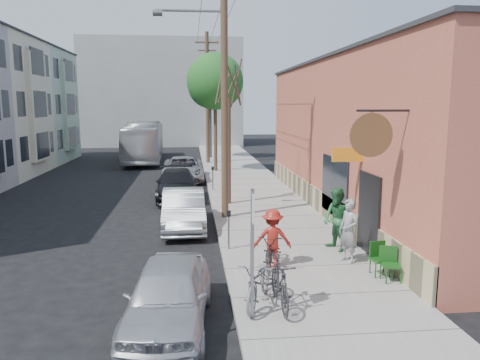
{
  "coord_description": "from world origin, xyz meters",
  "views": [
    {
      "loc": [
        1.12,
        -14.36,
        4.63
      ],
      "look_at": [
        3.16,
        5.05,
        1.5
      ],
      "focal_mm": 35.0,
      "sensor_mm": 36.0,
      "label": 1
    }
  ],
  "objects": [
    {
      "name": "parking_meter_near",
      "position": [
        2.25,
        -0.21,
        0.98
      ],
      "size": [
        0.14,
        0.14,
        1.24
      ],
      "color": "slate",
      "rests_on": "sidewalk"
    },
    {
      "name": "car_1",
      "position": [
        0.8,
        3.02,
        0.73
      ],
      "size": [
        1.65,
        4.48,
        1.47
      ],
      "primitive_type": "imported",
      "rotation": [
        0.0,
        0.0,
        0.02
      ],
      "color": "#A5A9AD",
      "rests_on": "ground"
    },
    {
      "name": "parked_bike_b",
      "position": [
        2.61,
        -4.37,
        0.69
      ],
      "size": [
        1.41,
        2.16,
        1.07
      ],
      "primitive_type": "imported",
      "rotation": [
        0.0,
        0.0,
        -0.37
      ],
      "color": "slate",
      "rests_on": "sidewalk"
    },
    {
      "name": "parking_meter_far",
      "position": [
        2.25,
        10.37,
        0.98
      ],
      "size": [
        0.14,
        0.14,
        1.24
      ],
      "color": "slate",
      "rests_on": "sidewalk"
    },
    {
      "name": "cyclist",
      "position": [
        3.33,
        -1.93,
        0.97
      ],
      "size": [
        1.12,
        0.72,
        1.64
      ],
      "primitive_type": "imported",
      "rotation": [
        0.0,
        0.0,
        3.03
      ],
      "color": "maroon",
      "rests_on": "sidewalk"
    },
    {
      "name": "tree_leafy_far",
      "position": [
        2.8,
        26.27,
        6.22
      ],
      "size": [
        3.75,
        3.75,
        7.96
      ],
      "color": "#44392C",
      "rests_on": "sidewalk"
    },
    {
      "name": "car_0",
      "position": [
        0.59,
        -5.01,
        0.7
      ],
      "size": [
        2.0,
        4.26,
        1.41
      ],
      "primitive_type": "imported",
      "rotation": [
        0.0,
        0.0,
        -0.08
      ],
      "color": "#B2B2BA",
      "rests_on": "ground"
    },
    {
      "name": "patio_chair_a",
      "position": [
        6.16,
        -3.36,
        0.59
      ],
      "size": [
        0.61,
        0.61,
        0.88
      ],
      "primitive_type": null,
      "rotation": [
        0.0,
        0.0,
        -0.25
      ],
      "color": "#144814",
      "rests_on": "sidewalk"
    },
    {
      "name": "patron_grey",
      "position": [
        5.57,
        -1.78,
        1.08
      ],
      "size": [
        0.68,
        0.8,
        1.86
      ],
      "primitive_type": "imported",
      "rotation": [
        0.0,
        0.0,
        -1.15
      ],
      "color": "gray",
      "rests_on": "sidewalk"
    },
    {
      "name": "sidewalk",
      "position": [
        4.25,
        11.0,
        0.07
      ],
      "size": [
        4.5,
        58.0,
        0.15
      ],
      "primitive_type": "cube",
      "color": "gray",
      "rests_on": "ground"
    },
    {
      "name": "patio_chair_b",
      "position": [
        6.06,
        -2.92,
        0.59
      ],
      "size": [
        0.58,
        0.58,
        0.88
      ],
      "primitive_type": null,
      "rotation": [
        0.0,
        0.0,
        0.18
      ],
      "color": "#144814",
      "rests_on": "sidewalk"
    },
    {
      "name": "patron_green",
      "position": [
        5.58,
        -0.66,
        1.13
      ],
      "size": [
        1.03,
        1.15,
        1.96
      ],
      "primitive_type": "imported",
      "rotation": [
        0.0,
        0.0,
        -1.21
      ],
      "color": "#296837",
      "rests_on": "sidewalk"
    },
    {
      "name": "utility_pole_near",
      "position": [
        2.39,
        4.13,
        5.41
      ],
      "size": [
        3.57,
        0.28,
        10.0
      ],
      "color": "#503A28",
      "rests_on": "sidewalk"
    },
    {
      "name": "car_2",
      "position": [
        0.39,
        8.76,
        0.72
      ],
      "size": [
        2.18,
        5.04,
        1.45
      ],
      "primitive_type": "imported",
      "rotation": [
        0.0,
        0.0,
        0.03
      ],
      "color": "black",
      "rests_on": "ground"
    },
    {
      "name": "tree_leafy_mid",
      "position": [
        2.8,
        17.73,
        6.2
      ],
      "size": [
        3.83,
        3.83,
        7.99
      ],
      "color": "#44392C",
      "rests_on": "sidewalk"
    },
    {
      "name": "tree_bare",
      "position": [
        2.8,
        6.75,
        2.55
      ],
      "size": [
        0.24,
        0.24,
        4.81
      ],
      "color": "#44392C",
      "rests_on": "sidewalk"
    },
    {
      "name": "parked_bike_a",
      "position": [
        3.04,
        -4.58,
        0.71
      ],
      "size": [
        0.54,
        1.87,
        1.12
      ],
      "primitive_type": "imported",
      "rotation": [
        0.0,
        0.0,
        0.01
      ],
      "color": "black",
      "rests_on": "sidewalk"
    },
    {
      "name": "sign_post",
      "position": [
        2.35,
        -5.06,
        1.83
      ],
      "size": [
        0.07,
        0.45,
        2.8
      ],
      "color": "slate",
      "rests_on": "sidewalk"
    },
    {
      "name": "utility_pole_far",
      "position": [
        2.45,
        22.46,
        5.34
      ],
      "size": [
        1.8,
        0.28,
        10.0
      ],
      "color": "#503A28",
      "rests_on": "sidewalk"
    },
    {
      "name": "end_cap_building",
      "position": [
        -2.0,
        42.0,
        6.0
      ],
      "size": [
        18.0,
        8.0,
        12.0
      ],
      "primitive_type": "cube",
      "color": "#979793",
      "rests_on": "ground"
    },
    {
      "name": "cafe_building",
      "position": [
        8.99,
        4.99,
        3.3
      ],
      "size": [
        6.6,
        20.2,
        6.61
      ],
      "color": "#B45842",
      "rests_on": "ground"
    },
    {
      "name": "bus",
      "position": [
        -2.77,
        25.17,
        1.64
      ],
      "size": [
        3.14,
        11.85,
        3.28
      ],
      "primitive_type": "imported",
      "rotation": [
        0.0,
        0.0,
        0.03
      ],
      "color": "silver",
      "rests_on": "ground"
    },
    {
      "name": "car_3",
      "position": [
        0.61,
        14.41,
        0.74
      ],
      "size": [
        2.52,
        5.35,
        1.48
      ],
      "primitive_type": "imported",
      "rotation": [
        0.0,
        0.0,
        0.01
      ],
      "color": "#A1A1A8",
      "rests_on": "ground"
    },
    {
      "name": "cyclist_bike",
      "position": [
        3.33,
        -1.93,
        0.65
      ],
      "size": [
        1.2,
        2.0,
        0.99
      ],
      "primitive_type": "imported",
      "rotation": [
        0.0,
        0.0,
        -0.31
      ],
      "color": "black",
      "rests_on": "sidewalk"
    },
    {
      "name": "ground",
      "position": [
        0.0,
        0.0,
        0.0
      ],
      "size": [
        120.0,
        120.0,
        0.0
      ],
      "primitive_type": "plane",
      "color": "black"
    }
  ]
}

